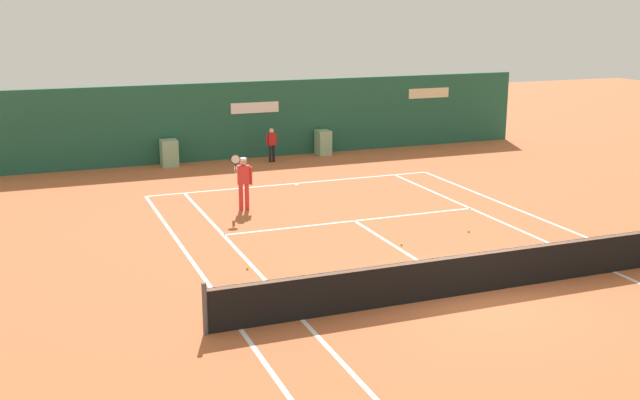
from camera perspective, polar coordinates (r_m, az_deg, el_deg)
ground_plane at (r=18.10m, az=10.07°, el=-6.20°), size 80.00×80.00×0.01m
tennis_net at (r=17.48m, az=11.12°, el=-5.23°), size 12.10×0.10×1.07m
sponsor_back_wall at (r=32.43m, az=-5.06°, el=5.83°), size 25.00×1.02×3.17m
player_on_baseline at (r=24.08m, az=-5.67°, el=1.56°), size 0.79×0.69×1.88m
ball_kid_right_post at (r=31.51m, az=-3.58°, el=4.24°), size 0.46×0.21×1.38m
tennis_ball_by_sideline at (r=18.92m, az=-5.38°, el=-5.03°), size 0.07×0.07×0.07m
tennis_ball_near_service_line at (r=22.25m, az=10.89°, el=-2.27°), size 0.07×0.07×0.07m
tennis_ball_mid_court at (r=20.79m, az=6.02°, el=-3.26°), size 0.07×0.07×0.07m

